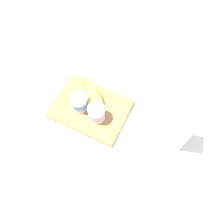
% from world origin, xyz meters
% --- Properties ---
extents(ground_plane, '(2.40, 2.40, 0.00)m').
position_xyz_m(ground_plane, '(0.00, 0.00, 0.00)').
color(ground_plane, white).
extents(cutting_board, '(0.32, 0.23, 0.02)m').
position_xyz_m(cutting_board, '(0.00, 0.00, 0.01)').
color(cutting_board, '#A37A4C').
rests_on(cutting_board, ground_plane).
extents(cereal_box, '(0.21, 0.11, 0.25)m').
position_xyz_m(cereal_box, '(-0.30, -0.01, 0.13)').
color(cereal_box, white).
rests_on(cereal_box, ground_plane).
extents(yogurt_cup_front, '(0.07, 0.07, 0.08)m').
position_xyz_m(yogurt_cup_front, '(-0.05, 0.03, 0.06)').
color(yogurt_cup_front, white).
rests_on(yogurt_cup_front, cutting_board).
extents(yogurt_cup_back, '(0.07, 0.07, 0.08)m').
position_xyz_m(yogurt_cup_back, '(0.04, 0.01, 0.06)').
color(yogurt_cup_back, white).
rests_on(yogurt_cup_back, cutting_board).
extents(banana_bunch, '(0.18, 0.15, 0.04)m').
position_xyz_m(banana_bunch, '(0.03, -0.04, 0.04)').
color(banana_bunch, '#DFCC4B').
rests_on(banana_bunch, cutting_board).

